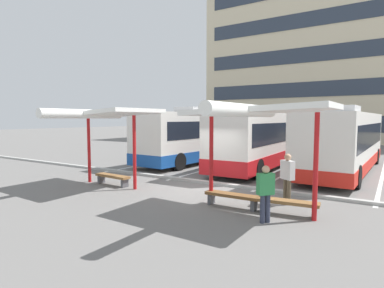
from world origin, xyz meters
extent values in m
plane|color=slate|center=(0.00, 0.00, 0.00)|extent=(160.00, 160.00, 0.00)
cube|color=beige|center=(0.00, 35.11, 10.39)|extent=(32.97, 12.03, 20.78)
cube|color=#2D3847|center=(0.00, 29.07, 2.29)|extent=(30.34, 0.08, 1.83)
cube|color=#2D3847|center=(0.00, 29.07, 6.44)|extent=(30.34, 0.08, 1.83)
cube|color=#2D3847|center=(0.00, 29.07, 10.60)|extent=(30.34, 0.08, 1.83)
cube|color=#2D3847|center=(0.00, 29.07, 14.75)|extent=(30.34, 0.08, 1.83)
cube|color=silver|center=(-4.20, 7.89, 1.78)|extent=(3.37, 12.49, 3.02)
cube|color=#194C9E|center=(-4.20, 7.89, 0.61)|extent=(3.42, 12.53, 0.67)
cube|color=black|center=(-4.20, 7.89, 2.24)|extent=(3.34, 11.51, 1.01)
cube|color=black|center=(-3.80, 14.03, 2.15)|extent=(2.27, 0.23, 1.81)
cube|color=silver|center=(-4.30, 6.35, 3.47)|extent=(1.68, 2.30, 0.36)
cylinder|color=black|center=(-5.08, 12.54, 0.50)|extent=(0.36, 1.02, 1.00)
cylinder|color=black|center=(-2.71, 12.38, 0.50)|extent=(0.36, 1.02, 1.00)
cylinder|color=black|center=(-5.68, 3.41, 0.50)|extent=(0.36, 1.02, 1.00)
cylinder|color=black|center=(-3.31, 3.25, 0.50)|extent=(0.36, 1.02, 1.00)
cube|color=silver|center=(0.21, 7.33, 1.75)|extent=(2.64, 11.67, 2.95)
cube|color=red|center=(0.21, 7.33, 0.65)|extent=(2.68, 11.71, 0.74)
cube|color=black|center=(0.21, 7.33, 2.13)|extent=(2.65, 10.74, 1.09)
cube|color=black|center=(0.10, 13.11, 2.11)|extent=(2.13, 0.12, 1.77)
cube|color=silver|center=(0.23, 5.87, 3.41)|extent=(1.49, 2.23, 0.36)
cylinder|color=black|center=(-0.98, 11.52, 0.50)|extent=(0.32, 1.01, 1.00)
cylinder|color=black|center=(1.23, 11.56, 0.50)|extent=(0.32, 1.01, 1.00)
cylinder|color=black|center=(-0.82, 3.09, 0.50)|extent=(0.32, 1.01, 1.00)
cylinder|color=black|center=(1.40, 3.14, 0.50)|extent=(0.32, 1.01, 1.00)
cube|color=silver|center=(4.56, 7.80, 1.73)|extent=(3.01, 12.06, 2.92)
cube|color=red|center=(4.56, 7.80, 0.57)|extent=(3.05, 12.10, 0.59)
cube|color=black|center=(4.56, 7.80, 2.06)|extent=(3.00, 11.10, 1.17)
cube|color=black|center=(4.77, 13.75, 2.08)|extent=(2.27, 0.16, 1.75)
cube|color=silver|center=(4.51, 6.31, 3.37)|extent=(1.63, 2.25, 0.36)
cylinder|color=black|center=(3.53, 12.23, 0.50)|extent=(0.34, 1.01, 1.00)
cylinder|color=black|center=(5.91, 12.14, 0.50)|extent=(0.34, 1.01, 1.00)
cylinder|color=black|center=(3.21, 3.46, 0.50)|extent=(0.34, 1.01, 1.00)
cylinder|color=black|center=(5.60, 3.37, 0.50)|extent=(0.34, 1.01, 1.00)
cube|color=white|center=(-6.41, 7.55, 0.00)|extent=(0.16, 14.00, 0.01)
cube|color=white|center=(-2.14, 7.55, 0.00)|extent=(0.16, 14.00, 0.01)
cube|color=white|center=(2.14, 7.55, 0.00)|extent=(0.16, 14.00, 0.01)
cube|color=white|center=(6.41, 7.55, 0.00)|extent=(0.16, 14.00, 0.01)
cylinder|color=red|center=(-4.91, -1.63, 1.52)|extent=(0.14, 0.14, 3.05)
cylinder|color=red|center=(-2.11, -1.63, 1.52)|extent=(0.14, 0.14, 3.05)
cube|color=white|center=(-3.51, -1.63, 3.13)|extent=(3.80, 2.97, 0.39)
cylinder|color=white|center=(-3.51, -2.97, 3.10)|extent=(0.36, 3.79, 0.36)
cube|color=brown|center=(-3.51, -1.55, 0.40)|extent=(1.86, 0.52, 0.10)
cube|color=#4C4C51|center=(-4.28, -1.50, 0.17)|extent=(0.14, 0.34, 0.35)
cube|color=#4C4C51|center=(-2.74, -1.59, 0.17)|extent=(0.14, 0.34, 0.35)
cylinder|color=red|center=(1.62, -1.87, 1.55)|extent=(0.14, 0.14, 3.10)
cylinder|color=red|center=(5.00, -1.87, 1.55)|extent=(0.14, 0.14, 3.10)
cube|color=white|center=(3.31, -1.87, 3.18)|extent=(4.38, 2.58, 0.34)
cylinder|color=white|center=(3.31, -3.01, 3.15)|extent=(0.36, 4.38, 0.36)
cube|color=brown|center=(2.41, -1.88, 0.40)|extent=(1.84, 0.44, 0.10)
cube|color=#4C4C51|center=(1.64, -1.88, 0.17)|extent=(0.12, 0.34, 0.35)
cube|color=#4C4C51|center=(3.18, -1.87, 0.17)|extent=(0.12, 0.34, 0.35)
cube|color=brown|center=(4.21, -1.74, 0.40)|extent=(1.85, 0.60, 0.10)
cube|color=#4C4C51|center=(3.46, -1.81, 0.17)|extent=(0.15, 0.35, 0.35)
cube|color=#4C4C51|center=(4.96, -1.66, 0.17)|extent=(0.15, 0.35, 0.35)
cube|color=#ADADA8|center=(0.00, 0.94, 0.06)|extent=(44.00, 0.24, 0.12)
cylinder|color=#33384C|center=(3.82, -2.87, 0.40)|extent=(0.14, 0.14, 0.80)
cylinder|color=#33384C|center=(3.93, -2.75, 0.40)|extent=(0.14, 0.14, 0.80)
cube|color=#338C4C|center=(3.87, -2.81, 1.10)|extent=(0.47, 0.50, 0.60)
sphere|color=tan|center=(3.87, -2.81, 1.51)|extent=(0.22, 0.22, 0.22)
cylinder|color=brown|center=(3.91, -0.59, 0.43)|extent=(0.14, 0.14, 0.86)
cylinder|color=brown|center=(3.76, -0.49, 0.43)|extent=(0.14, 0.14, 0.86)
cube|color=silver|center=(3.83, -0.54, 1.18)|extent=(0.54, 0.46, 0.64)
sphere|color=tan|center=(3.83, -0.54, 1.62)|extent=(0.23, 0.23, 0.23)
camera|label=1|loc=(6.83, -11.23, 2.92)|focal=29.65mm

